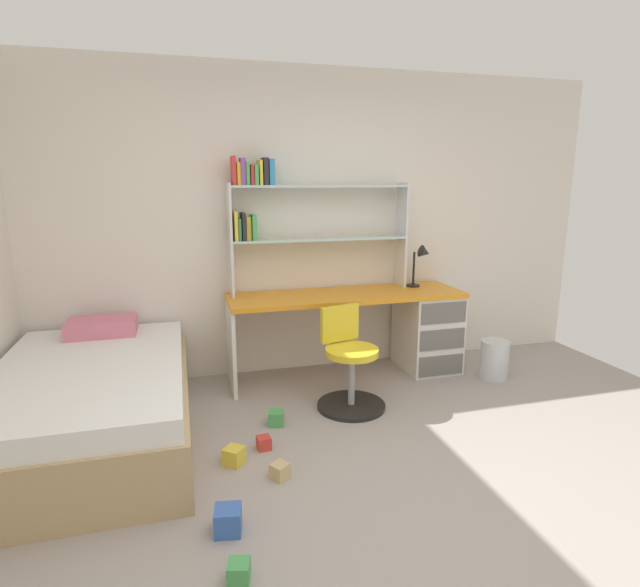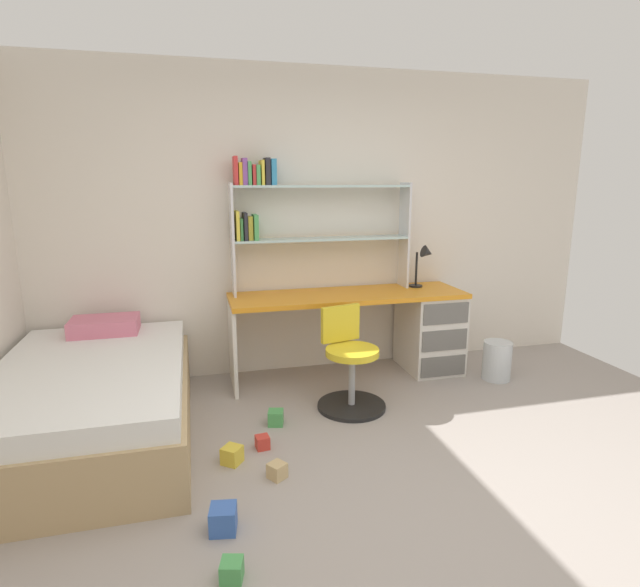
{
  "view_description": "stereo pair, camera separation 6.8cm",
  "coord_description": "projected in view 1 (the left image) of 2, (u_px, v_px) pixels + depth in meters",
  "views": [
    {
      "loc": [
        -1.04,
        -2.02,
        1.69
      ],
      "look_at": [
        -0.12,
        1.3,
        0.92
      ],
      "focal_mm": 28.33,
      "sensor_mm": 36.0,
      "label": 1
    },
    {
      "loc": [
        -0.97,
        -2.04,
        1.69
      ],
      "look_at": [
        -0.12,
        1.3,
        0.92
      ],
      "focal_mm": 28.33,
      "sensor_mm": 36.0,
      "label": 2
    }
  ],
  "objects": [
    {
      "name": "bookshelf_hutch",
      "position": [
        292.0,
        211.0,
        4.23
      ],
      "size": [
        1.55,
        0.22,
        1.13
      ],
      "color": "silver",
      "rests_on": "desk"
    },
    {
      "name": "toy_block_red_4",
      "position": [
        264.0,
        443.0,
        3.25
      ],
      "size": [
        0.09,
        0.09,
        0.08
      ],
      "primitive_type": "cube",
      "rotation": [
        0.0,
        0.0,
        1.68
      ],
      "color": "red",
      "rests_on": "ground_plane"
    },
    {
      "name": "bed_platform",
      "position": [
        92.0,
        403.0,
        3.3
      ],
      "size": [
        1.22,
        1.92,
        0.65
      ],
      "color": "tan",
      "rests_on": "ground_plane"
    },
    {
      "name": "room_shell",
      "position": [
        159.0,
        244.0,
        3.04
      ],
      "size": [
        5.58,
        5.61,
        2.63
      ],
      "color": "silver",
      "rests_on": "ground_plane"
    },
    {
      "name": "swivel_chair",
      "position": [
        349.0,
        369.0,
        3.82
      ],
      "size": [
        0.52,
        0.52,
        0.76
      ],
      "color": "black",
      "rests_on": "ground_plane"
    },
    {
      "name": "toy_block_yellow_3",
      "position": [
        234.0,
        456.0,
        3.07
      ],
      "size": [
        0.15,
        0.15,
        0.11
      ],
      "primitive_type": "cube",
      "rotation": [
        0.0,
        0.0,
        2.48
      ],
      "color": "gold",
      "rests_on": "ground_plane"
    },
    {
      "name": "desk",
      "position": [
        404.0,
        325.0,
        4.53
      ],
      "size": [
        2.02,
        0.59,
        0.75
      ],
      "color": "orange",
      "rests_on": "ground_plane"
    },
    {
      "name": "ground_plane",
      "position": [
        411.0,
        526.0,
        2.54
      ],
      "size": [
        5.58,
        5.61,
        0.02
      ],
      "primitive_type": "cube",
      "color": "#9E938C"
    },
    {
      "name": "toy_block_blue_2",
      "position": [
        228.0,
        520.0,
        2.47
      ],
      "size": [
        0.15,
        0.15,
        0.13
      ],
      "primitive_type": "cube",
      "rotation": [
        0.0,
        0.0,
        2.97
      ],
      "color": "#3860B7",
      "rests_on": "ground_plane"
    },
    {
      "name": "toy_block_green_1",
      "position": [
        239.0,
        572.0,
        2.17
      ],
      "size": [
        0.12,
        0.12,
        0.09
      ],
      "primitive_type": "cube",
      "rotation": [
        0.0,
        0.0,
        2.89
      ],
      "color": "#479E51",
      "rests_on": "ground_plane"
    },
    {
      "name": "waste_bin",
      "position": [
        494.0,
        359.0,
        4.4
      ],
      "size": [
        0.24,
        0.24,
        0.34
      ],
      "primitive_type": "cylinder",
      "color": "silver",
      "rests_on": "ground_plane"
    },
    {
      "name": "desk_lamp",
      "position": [
        422.0,
        259.0,
        4.53
      ],
      "size": [
        0.2,
        0.16,
        0.38
      ],
      "color": "black",
      "rests_on": "desk"
    },
    {
      "name": "toy_block_natural_0",
      "position": [
        280.0,
        471.0,
        2.93
      ],
      "size": [
        0.13,
        0.13,
        0.09
      ],
      "primitive_type": "cube",
      "rotation": [
        0.0,
        0.0,
        2.17
      ],
      "color": "tan",
      "rests_on": "ground_plane"
    },
    {
      "name": "toy_block_green_5",
      "position": [
        276.0,
        418.0,
        3.56
      ],
      "size": [
        0.13,
        0.13,
        0.1
      ],
      "primitive_type": "cube",
      "rotation": [
        0.0,
        0.0,
        2.9
      ],
      "color": "#479E51",
      "rests_on": "ground_plane"
    }
  ]
}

